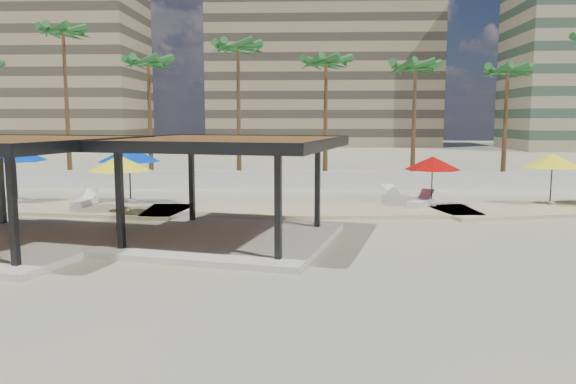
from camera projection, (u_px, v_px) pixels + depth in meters
name	position (u px, v px, depth m)	size (l,w,h in m)	color
ground	(256.00, 244.00, 20.60)	(200.00, 200.00, 0.00)	tan
promenade	(310.00, 209.00, 28.10)	(44.45, 7.97, 0.24)	#C6B284
boundary_wall	(280.00, 180.00, 36.37)	(56.00, 0.30, 1.20)	silver
building_west	(30.00, 50.00, 87.70)	(34.00, 16.00, 32.40)	#937F60
building_mid	(323.00, 62.00, 95.87)	(38.00, 16.00, 30.40)	#847259
pavilion_central	(228.00, 180.00, 20.60)	(9.21, 9.21, 3.88)	beige
pavilion_west	(5.00, 182.00, 19.86)	(9.27, 9.27, 3.90)	beige
umbrella_a	(15.00, 154.00, 29.92)	(4.26, 4.26, 2.95)	beige
umbrella_b	(120.00, 163.00, 26.30)	(3.16, 3.16, 2.69)	beige
umbrella_c	(433.00, 163.00, 28.28)	(3.32, 3.32, 2.51)	beige
umbrella_e	(552.00, 161.00, 28.81)	(3.34, 3.34, 2.61)	beige
umbrella_f	(129.00, 155.00, 29.67)	(4.22, 4.22, 2.92)	beige
lounger_a	(84.00, 202.00, 28.60)	(0.79, 2.04, 0.76)	white
lounger_b	(421.00, 203.00, 28.19)	(1.69, 2.16, 0.80)	white
lounger_c	(401.00, 199.00, 29.16)	(1.96, 2.46, 0.92)	white
palm_b	(63.00, 38.00, 38.43)	(3.00, 3.00, 11.38)	brown
palm_c	(148.00, 67.00, 37.86)	(3.00, 3.00, 9.18)	brown
palm_d	(238.00, 53.00, 38.28)	(3.00, 3.00, 10.25)	brown
palm_e	(326.00, 67.00, 37.67)	(3.00, 3.00, 9.17)	brown
palm_f	(415.00, 72.00, 37.67)	(3.00, 3.00, 8.84)	brown
palm_g	(508.00, 75.00, 37.06)	(3.00, 3.00, 8.55)	brown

